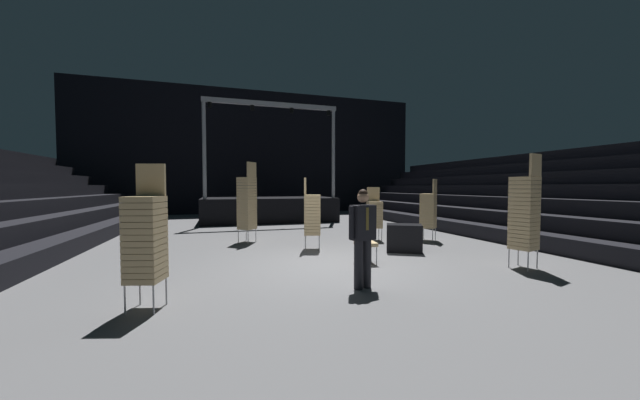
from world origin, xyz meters
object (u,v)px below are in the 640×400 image
object	(u,v)px
equipment_road_case	(404,238)
chair_stack_front_left	(312,214)
chair_stack_mid_centre	(247,202)
chair_stack_rear_left	(428,210)
chair_stack_mid_left	(524,212)
man_with_tie	(363,233)
stage_riser	(269,208)
chair_stack_front_right	(145,237)
chair_stack_mid_right	(374,214)
loose_chair_near_man	(363,240)

from	to	relation	value
equipment_road_case	chair_stack_front_left	bearing A→B (deg)	155.27
chair_stack_mid_centre	chair_stack_rear_left	distance (m)	5.75
chair_stack_mid_left	equipment_road_case	size ratio (longest dim) A/B	2.66
chair_stack_mid_centre	chair_stack_rear_left	bearing A→B (deg)	-60.58
man_with_tie	chair_stack_rear_left	bearing A→B (deg)	-150.86
equipment_road_case	chair_stack_mid_centre	bearing A→B (deg)	144.79
man_with_tie	stage_riser	bearing A→B (deg)	-104.73
chair_stack_front_left	chair_stack_front_right	distance (m)	4.92
man_with_tie	chair_stack_front_left	size ratio (longest dim) A/B	0.85
chair_stack_front_left	chair_stack_mid_right	bearing A→B (deg)	125.97
stage_riser	chair_stack_front_left	distance (m)	7.77
chair_stack_front_right	loose_chair_near_man	bearing A→B (deg)	-142.55
equipment_road_case	chair_stack_rear_left	bearing A→B (deg)	38.26
stage_riser	loose_chair_near_man	bearing A→B (deg)	-85.73
loose_chair_near_man	man_with_tie	bearing A→B (deg)	-16.73
chair_stack_front_right	chair_stack_mid_left	size ratio (longest dim) A/B	0.86
man_with_tie	chair_stack_front_left	world-z (taller)	chair_stack_front_left
chair_stack_mid_right	equipment_road_case	xyz separation A→B (m)	(-0.07, -1.88, -0.50)
chair_stack_rear_left	loose_chair_near_man	world-z (taller)	chair_stack_rear_left
chair_stack_mid_left	chair_stack_front_left	bearing A→B (deg)	122.90
man_with_tie	chair_stack_front_right	distance (m)	3.29
chair_stack_rear_left	stage_riser	bearing A→B (deg)	77.68
equipment_road_case	loose_chair_near_man	world-z (taller)	loose_chair_near_man
chair_stack_mid_left	equipment_road_case	distance (m)	2.84
chair_stack_front_left	equipment_road_case	xyz separation A→B (m)	(2.25, -1.03, -0.62)
stage_riser	loose_chair_near_man	world-z (taller)	stage_riser
man_with_tie	chair_stack_rear_left	xyz separation A→B (m)	(4.06, 3.90, 0.04)
chair_stack_front_left	chair_stack_mid_right	xyz separation A→B (m)	(2.32, 0.85, -0.13)
chair_stack_front_right	man_with_tie	bearing A→B (deg)	-164.72
loose_chair_near_man	chair_stack_mid_left	bearing A→B (deg)	73.38
stage_riser	man_with_tie	xyz separation A→B (m)	(-0.01, -11.35, 0.28)
chair_stack_front_left	loose_chair_near_man	size ratio (longest dim) A/B	2.08
chair_stack_front_right	equipment_road_case	distance (m)	6.22
chair_stack_rear_left	chair_stack_mid_centre	bearing A→B (deg)	125.27
equipment_road_case	stage_riser	bearing A→B (deg)	104.88
stage_riser	man_with_tie	world-z (taller)	stage_riser
chair_stack_mid_right	loose_chair_near_man	world-z (taller)	chair_stack_mid_right
chair_stack_mid_centre	loose_chair_near_man	size ratio (longest dim) A/B	2.62
chair_stack_mid_right	chair_stack_rear_left	xyz separation A→B (m)	(1.64, -0.53, 0.13)
chair_stack_front_left	chair_stack_mid_right	world-z (taller)	chair_stack_front_left
chair_stack_front_right	loose_chair_near_man	distance (m)	4.37
chair_stack_front_right	equipment_road_case	size ratio (longest dim) A/B	2.28
man_with_tie	chair_stack_mid_centre	size ratio (longest dim) A/B	0.68
stage_riser	chair_stack_front_right	distance (m)	11.80
chair_stack_mid_centre	equipment_road_case	distance (m)	4.81
stage_riser	chair_stack_mid_centre	xyz separation A→B (m)	(-1.53, -6.07, 0.57)
chair_stack_front_left	chair_stack_mid_centre	bearing A→B (deg)	-120.40
chair_stack_mid_left	chair_stack_mid_right	size ratio (longest dim) A/B	1.40
chair_stack_mid_left	chair_stack_mid_right	bearing A→B (deg)	93.20
chair_stack_mid_right	loose_chair_near_man	size ratio (longest dim) A/B	1.81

